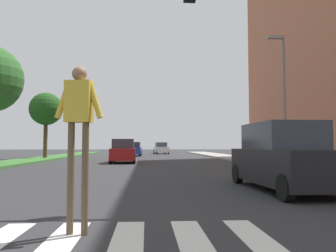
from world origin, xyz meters
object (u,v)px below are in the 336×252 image
at_px(sedan_midblock, 123,152).
at_px(sedan_distant, 134,149).
at_px(street_lamp_right, 283,88).
at_px(tree_distant, 46,109).
at_px(sedan_far_horizon, 161,149).
at_px(pedestrian_performer, 79,122).
at_px(suv_crossing, 285,158).

relative_size(sedan_midblock, sedan_distant, 0.94).
distance_m(street_lamp_right, sedan_midblock, 11.98).
bearing_deg(tree_distant, street_lamp_right, -36.73).
bearing_deg(street_lamp_right, sedan_far_horizon, 100.71).
relative_size(street_lamp_right, pedestrian_performer, 3.01).
bearing_deg(sedan_far_horizon, sedan_midblock, -99.18).
bearing_deg(sedan_far_horizon, suv_crossing, -87.21).
height_order(pedestrian_performer, sedan_far_horizon, pedestrian_performer).
relative_size(tree_distant, sedan_far_horizon, 1.43).
bearing_deg(sedan_distant, sedan_far_horizon, 67.29).
bearing_deg(tree_distant, suv_crossing, -58.45).
bearing_deg(tree_distant, pedestrian_performer, -72.42).
distance_m(sedan_distant, sedan_far_horizon, 9.50).
bearing_deg(sedan_far_horizon, tree_distant, -123.61).
relative_size(street_lamp_right, suv_crossing, 1.61).
xyz_separation_m(sedan_midblock, sedan_distant, (0.19, 15.08, -0.03)).
height_order(pedestrian_performer, sedan_midblock, pedestrian_performer).
bearing_deg(pedestrian_performer, sedan_distant, 90.85).
height_order(tree_distant, pedestrian_performer, tree_distant).
relative_size(suv_crossing, sedan_distant, 1.03).
height_order(street_lamp_right, sedan_distant, street_lamp_right).
xyz_separation_m(tree_distant, suv_crossing, (13.36, -21.75, -3.67)).
bearing_deg(sedan_midblock, pedestrian_performer, -87.95).
height_order(tree_distant, street_lamp_right, street_lamp_right).
bearing_deg(suv_crossing, pedestrian_performer, -138.50).
bearing_deg(street_lamp_right, tree_distant, 143.27).
distance_m(suv_crossing, sedan_far_horizon, 39.04).
distance_m(tree_distant, pedestrian_performer, 27.66).
relative_size(tree_distant, pedestrian_performer, 2.41).
height_order(tree_distant, sedan_far_horizon, tree_distant).
bearing_deg(tree_distant, sedan_far_horizon, 56.39).
distance_m(street_lamp_right, suv_crossing, 10.40).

